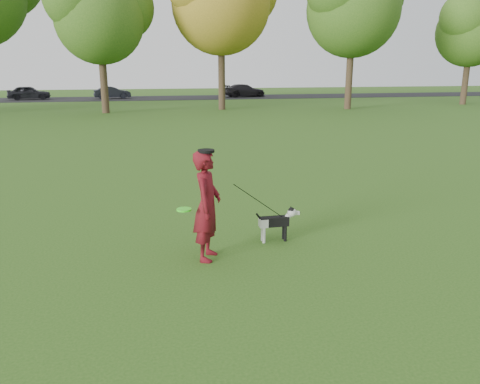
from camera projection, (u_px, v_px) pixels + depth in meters
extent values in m
plane|color=#285116|center=(257.00, 252.00, 7.80)|extent=(120.00, 120.00, 0.00)
cube|color=black|center=(158.00, 98.00, 45.58)|extent=(120.00, 7.00, 0.02)
imported|color=#5A0C16|center=(207.00, 206.00, 7.33)|extent=(0.62, 0.75, 1.77)
cube|color=black|center=(274.00, 221.00, 8.21)|extent=(0.51, 0.16, 0.17)
cube|color=silver|center=(263.00, 223.00, 8.17)|extent=(0.14, 0.16, 0.15)
cylinder|color=silver|center=(264.00, 235.00, 8.18)|extent=(0.05, 0.05, 0.28)
cylinder|color=silver|center=(262.00, 233.00, 8.28)|extent=(0.05, 0.05, 0.28)
cylinder|color=black|center=(285.00, 234.00, 8.25)|extent=(0.05, 0.05, 0.28)
cylinder|color=black|center=(283.00, 232.00, 8.36)|extent=(0.05, 0.05, 0.28)
cylinder|color=silver|center=(287.00, 218.00, 8.24)|extent=(0.17, 0.10, 0.18)
sphere|color=silver|center=(292.00, 212.00, 8.24)|extent=(0.16, 0.16, 0.16)
sphere|color=black|center=(291.00, 211.00, 8.23)|extent=(0.12, 0.12, 0.12)
cube|color=silver|center=(296.00, 213.00, 8.26)|extent=(0.10, 0.06, 0.06)
sphere|color=black|center=(299.00, 213.00, 8.27)|extent=(0.03, 0.03, 0.03)
cone|color=black|center=(292.00, 209.00, 8.17)|extent=(0.06, 0.06, 0.07)
cone|color=black|center=(291.00, 208.00, 8.25)|extent=(0.06, 0.06, 0.07)
cylinder|color=black|center=(261.00, 219.00, 8.14)|extent=(0.18, 0.03, 0.23)
cylinder|color=black|center=(284.00, 218.00, 8.23)|extent=(0.11, 0.11, 0.02)
imported|color=black|center=(29.00, 93.00, 43.06)|extent=(3.85, 1.88, 1.26)
imported|color=black|center=(112.00, 93.00, 44.57)|extent=(3.55, 1.71, 1.12)
imported|color=black|center=(244.00, 90.00, 47.14)|extent=(4.54, 2.48, 1.25)
cylinder|color=#38F81F|center=(184.00, 209.00, 7.15)|extent=(0.23, 0.23, 0.02)
cylinder|color=black|center=(206.00, 151.00, 7.11)|extent=(0.26, 0.26, 0.04)
cylinder|color=#38281C|center=(104.00, 81.00, 30.54)|extent=(0.48, 0.48, 4.20)
sphere|color=#426B1E|center=(99.00, 10.00, 29.41)|extent=(5.60, 5.60, 5.60)
cylinder|color=#38281C|center=(222.00, 73.00, 32.97)|extent=(0.48, 0.48, 5.04)
cylinder|color=#38281C|center=(349.00, 75.00, 33.39)|extent=(0.48, 0.48, 4.83)
sphere|color=#426B1E|center=(354.00, 0.00, 32.09)|extent=(6.44, 6.44, 6.44)
cylinder|color=#38281C|center=(465.00, 79.00, 37.59)|extent=(0.48, 0.48, 3.99)
sphere|color=#426B1E|center=(472.00, 25.00, 36.52)|extent=(5.32, 5.32, 5.32)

